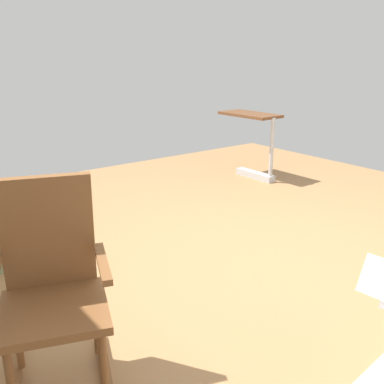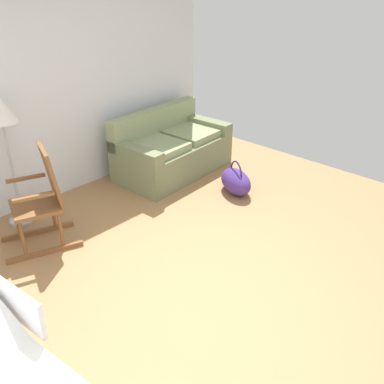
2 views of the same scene
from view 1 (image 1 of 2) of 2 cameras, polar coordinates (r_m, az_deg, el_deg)
name	(u,v)px [view 1 (image 1 of 2)]	position (r m, az deg, el deg)	size (l,w,h in m)	color
ground_plane	(250,253)	(3.65, 7.66, -7.98)	(6.65, 6.65, 0.00)	#9E7247
rocking_chair	(53,293)	(2.19, -17.77, -12.44)	(0.88, 0.70, 1.05)	brown
overbed_table	(254,137)	(5.75, 8.06, 7.10)	(0.85, 0.42, 0.84)	#B2B5BA
duffel_bag	(47,205)	(4.50, -18.47, -1.63)	(0.53, 0.64, 0.43)	#472D7A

